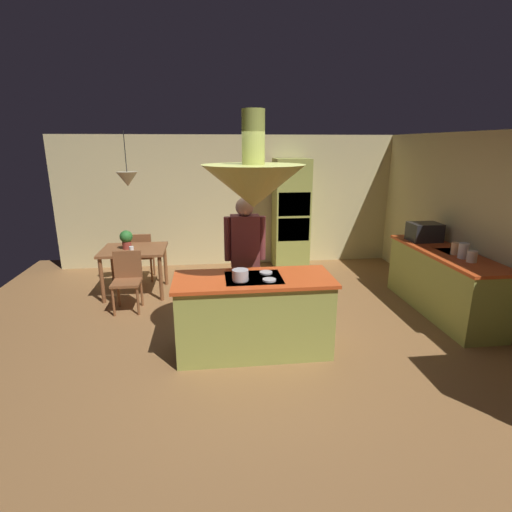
# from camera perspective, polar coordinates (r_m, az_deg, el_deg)

# --- Properties ---
(ground) EXTENTS (8.16, 8.16, 0.00)m
(ground) POSITION_cam_1_polar(r_m,az_deg,el_deg) (5.01, -0.60, -12.36)
(ground) COLOR olive
(wall_back) EXTENTS (6.80, 0.10, 2.55)m
(wall_back) POSITION_cam_1_polar(r_m,az_deg,el_deg) (7.93, -3.37, 7.91)
(wall_back) COLOR beige
(wall_back) RESTS_ON ground
(wall_right) EXTENTS (0.10, 7.20, 2.55)m
(wall_right) POSITION_cam_1_polar(r_m,az_deg,el_deg) (6.17, 30.53, 3.41)
(wall_right) COLOR beige
(wall_right) RESTS_ON ground
(kitchen_island) EXTENTS (1.82, 0.76, 0.94)m
(kitchen_island) POSITION_cam_1_polar(r_m,az_deg,el_deg) (4.63, -0.35, -8.47)
(kitchen_island) COLOR #A0A84C
(kitchen_island) RESTS_ON ground
(counter_run_right) EXTENTS (0.73, 2.15, 0.92)m
(counter_run_right) POSITION_cam_1_polar(r_m,az_deg,el_deg) (6.29, 25.47, -3.34)
(counter_run_right) COLOR #A0A84C
(counter_run_right) RESTS_ON ground
(oven_tower) EXTENTS (0.66, 0.62, 2.12)m
(oven_tower) POSITION_cam_1_polar(r_m,az_deg,el_deg) (7.71, 5.07, 6.01)
(oven_tower) COLOR #A0A84C
(oven_tower) RESTS_ON ground
(dining_table) EXTENTS (1.00, 0.85, 0.76)m
(dining_table) POSITION_cam_1_polar(r_m,az_deg,el_deg) (6.64, -17.23, 0.13)
(dining_table) COLOR brown
(dining_table) RESTS_ON ground
(person_at_island) EXTENTS (0.53, 0.23, 1.74)m
(person_at_island) POSITION_cam_1_polar(r_m,az_deg,el_deg) (5.05, -1.59, 0.16)
(person_at_island) COLOR tan
(person_at_island) RESTS_ON ground
(range_hood) EXTENTS (1.10, 1.10, 1.00)m
(range_hood) POSITION_cam_1_polar(r_m,az_deg,el_deg) (4.24, -0.38, 10.45)
(range_hood) COLOR #A0A84C
(pendant_light_over_table) EXTENTS (0.32, 0.32, 0.82)m
(pendant_light_over_table) POSITION_cam_1_polar(r_m,az_deg,el_deg) (6.43, -18.12, 10.56)
(pendant_light_over_table) COLOR beige
(chair_facing_island) EXTENTS (0.40, 0.40, 0.87)m
(chair_facing_island) POSITION_cam_1_polar(r_m,az_deg,el_deg) (6.07, -18.15, -2.87)
(chair_facing_island) COLOR brown
(chair_facing_island) RESTS_ON ground
(chair_by_back_wall) EXTENTS (0.40, 0.40, 0.87)m
(chair_by_back_wall) POSITION_cam_1_polar(r_m,az_deg,el_deg) (7.29, -16.27, 0.38)
(chair_by_back_wall) COLOR brown
(chair_by_back_wall) RESTS_ON ground
(potted_plant_on_table) EXTENTS (0.20, 0.20, 0.30)m
(potted_plant_on_table) POSITION_cam_1_polar(r_m,az_deg,el_deg) (6.59, -18.27, 2.41)
(potted_plant_on_table) COLOR #99382D
(potted_plant_on_table) RESTS_ON dining_table
(cup_on_table) EXTENTS (0.07, 0.07, 0.09)m
(cup_on_table) POSITION_cam_1_polar(r_m,az_deg,el_deg) (6.39, -17.58, 0.93)
(cup_on_table) COLOR white
(cup_on_table) RESTS_ON dining_table
(canister_flour) EXTENTS (0.12, 0.12, 0.15)m
(canister_flour) POSITION_cam_1_polar(r_m,az_deg,el_deg) (5.73, 28.80, -0.07)
(canister_flour) COLOR silver
(canister_flour) RESTS_ON counter_run_right
(canister_sugar) EXTENTS (0.13, 0.13, 0.20)m
(canister_sugar) POSITION_cam_1_polar(r_m,az_deg,el_deg) (5.86, 27.85, 0.68)
(canister_sugar) COLOR silver
(canister_sugar) RESTS_ON counter_run_right
(canister_tea) EXTENTS (0.11, 0.11, 0.17)m
(canister_tea) POSITION_cam_1_polar(r_m,az_deg,el_deg) (6.01, 26.88, 0.97)
(canister_tea) COLOR #E0B78C
(canister_tea) RESTS_ON counter_run_right
(microwave_on_counter) EXTENTS (0.46, 0.36, 0.28)m
(microwave_on_counter) POSITION_cam_1_polar(r_m,az_deg,el_deg) (6.66, 23.21, 3.22)
(microwave_on_counter) COLOR #232326
(microwave_on_counter) RESTS_ON counter_run_right
(cooking_pot_on_cooktop) EXTENTS (0.18, 0.18, 0.12)m
(cooking_pot_on_cooktop) POSITION_cam_1_polar(r_m,az_deg,el_deg) (4.30, -2.29, -2.77)
(cooking_pot_on_cooktop) COLOR #B2B2B7
(cooking_pot_on_cooktop) RESTS_ON kitchen_island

